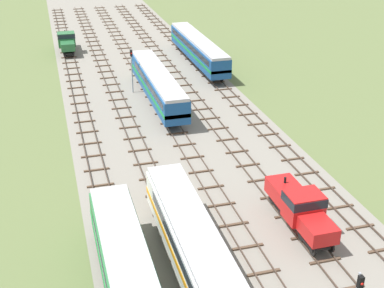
{
  "coord_description": "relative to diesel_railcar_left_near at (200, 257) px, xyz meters",
  "views": [
    {
      "loc": [
        -12.46,
        -3.52,
        23.48
      ],
      "look_at": [
        0.0,
        40.61,
        1.5
      ],
      "focal_mm": 48.87,
      "sensor_mm": 36.0,
      "label": 1
    }
  ],
  "objects": [
    {
      "name": "ground_plane",
      "position": [
        4.68,
        33.75,
        -2.6
      ],
      "size": [
        480.0,
        480.0,
        0.0
      ],
      "primitive_type": "plane",
      "color": "#5B6B3D"
    },
    {
      "name": "ballast_bed",
      "position": [
        4.68,
        33.75,
        -2.59
      ],
      "size": [
        22.72,
        176.0,
        0.01
      ],
      "primitive_type": "cube",
      "color": "gray",
      "rests_on": "ground"
    },
    {
      "name": "track_far_left",
      "position": [
        -4.68,
        34.75,
        -2.46
      ],
      "size": [
        2.4,
        126.0,
        0.29
      ],
      "color": "#47382D",
      "rests_on": "ground"
    },
    {
      "name": "track_left",
      "position": [
        0.0,
        34.75,
        -2.46
      ],
      "size": [
        2.4,
        126.0,
        0.29
      ],
      "color": "#47382D",
      "rests_on": "ground"
    },
    {
      "name": "track_centre_left",
      "position": [
        4.68,
        34.75,
        -2.46
      ],
      "size": [
        2.4,
        126.0,
        0.29
      ],
      "color": "#47382D",
      "rests_on": "ground"
    },
    {
      "name": "track_centre",
      "position": [
        9.36,
        34.75,
        -2.46
      ],
      "size": [
        2.4,
        126.0,
        0.29
      ],
      "color": "#47382D",
      "rests_on": "ground"
    },
    {
      "name": "track_centre_right",
      "position": [
        14.04,
        34.75,
        -2.46
      ],
      "size": [
        2.4,
        126.0,
        0.29
      ],
      "color": "#47382D",
      "rests_on": "ground"
    },
    {
      "name": "diesel_railcar_left_near",
      "position": [
        0.0,
        0.0,
        0.0
      ],
      "size": [
        2.96,
        20.5,
        3.8
      ],
      "color": "white",
      "rests_on": "ground"
    },
    {
      "name": "shunter_loco_centre_mid",
      "position": [
        9.36,
        4.49,
        -0.59
      ],
      "size": [
        2.74,
        8.46,
        3.1
      ],
      "color": "red",
      "rests_on": "ground"
    },
    {
      "name": "diesel_railcar_centre_left_midfar",
      "position": [
        4.68,
        33.82,
        0.0
      ],
      "size": [
        2.96,
        20.5,
        3.8
      ],
      "color": "#194C8C",
      "rests_on": "ground"
    },
    {
      "name": "passenger_coach_centre_right_far",
      "position": [
        14.04,
        48.15,
        0.02
      ],
      "size": [
        2.96,
        22.0,
        3.8
      ],
      "color": "#194C8C",
      "rests_on": "ground"
    },
    {
      "name": "shunter_loco_far_left_farther",
      "position": [
        -4.68,
        60.47,
        -0.59
      ],
      "size": [
        2.74,
        8.46,
        3.1
      ],
      "color": "#286638",
      "rests_on": "ground"
    },
    {
      "name": "signal_post_nearest",
      "position": [
        2.34,
        38.54,
        1.07
      ],
      "size": [
        0.28,
        0.47,
        5.81
      ],
      "color": "gray",
      "rests_on": "ground"
    }
  ]
}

